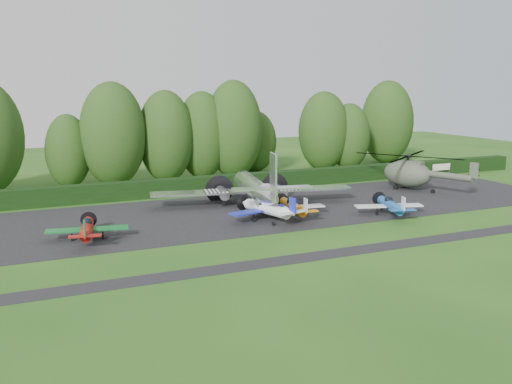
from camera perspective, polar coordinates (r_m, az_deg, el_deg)
name	(u,v)px	position (r m, az deg, el deg)	size (l,w,h in m)	color
ground	(309,233)	(49.48, 5.28, -4.15)	(160.00, 160.00, 0.00)	#224D15
apron	(261,210)	(58.14, 0.46, -1.83)	(70.00, 18.00, 0.01)	black
taxiway_verge	(347,252)	(44.55, 9.07, -5.94)	(70.00, 2.00, 0.00)	black
hedgerow	(222,192)	(68.09, -3.38, 0.03)	(90.00, 1.60, 2.00)	black
transport_plane	(256,189)	(59.00, -0.04, 0.25)	(21.40, 16.41, 6.86)	white
light_plane_red	(87,229)	(48.65, -16.56, -3.54)	(6.59, 6.93, 2.53)	maroon
light_plane_white	(267,209)	(53.51, 1.09, -1.66)	(7.32, 7.70, 2.81)	white
light_plane_orange	(293,207)	(54.92, 3.70, -1.47)	(6.64, 6.98, 2.55)	orange
light_plane_blue	(390,205)	(57.01, 13.28, -1.28)	(6.67, 7.01, 2.56)	#1A559C
helicopter	(408,171)	(71.27, 14.95, 2.02)	(13.12, 15.36, 4.23)	#3B4434
sign_board	(441,168)	(83.93, 18.05, 2.34)	(2.93, 0.11, 1.65)	#3F3326
tree_0	(234,129)	(77.56, -2.26, 6.29)	(7.73, 7.73, 13.22)	black
tree_1	(387,122)	(94.20, 12.98, 6.82)	(8.28, 8.28, 13.20)	black
tree_2	(349,137)	(86.02, 9.29, 5.48)	(6.19, 6.19, 9.86)	black
tree_3	(68,151)	(73.52, -18.28, 3.88)	(5.44, 5.44, 9.10)	black
tree_5	(255,142)	(82.74, -0.12, 5.07)	(6.28, 6.28, 8.88)	black
tree_7	(324,131)	(84.67, 6.79, 6.06)	(7.42, 7.42, 11.60)	black
tree_8	(113,135)	(72.91, -14.14, 5.59)	(8.10, 8.10, 12.99)	black
tree_9	(166,137)	(74.71, -9.01, 5.49)	(7.15, 7.15, 11.93)	black
tree_10	(202,135)	(76.88, -5.41, 5.65)	(6.86, 6.86, 11.75)	black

